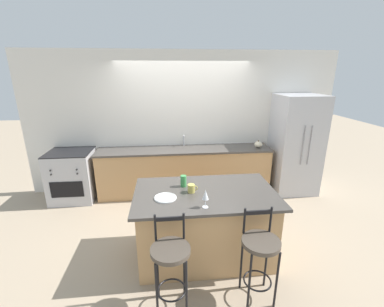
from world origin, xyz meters
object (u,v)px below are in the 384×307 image
at_px(refrigerator, 295,144).
at_px(bar_stool_near, 171,260).
at_px(dinner_plate, 165,198).
at_px(wine_glass, 205,195).
at_px(oven_range, 73,176).
at_px(tumbler_cup, 183,181).
at_px(bar_stool_far, 260,251).
at_px(pumpkin_decoration, 258,144).
at_px(coffee_mug, 191,188).

distance_m(refrigerator, bar_stool_near, 3.57).
distance_m(dinner_plate, wine_glass, 0.52).
bearing_deg(wine_glass, oven_range, 134.92).
distance_m(bar_stool_near, tumbler_cup, 1.05).
xyz_separation_m(bar_stool_far, tumbler_cup, (-0.71, 0.92, 0.40)).
bearing_deg(tumbler_cup, bar_stool_far, -52.47).
bearing_deg(refrigerator, oven_range, 179.50).
distance_m(bar_stool_near, dinner_plate, 0.73).
xyz_separation_m(refrigerator, oven_range, (-4.26, 0.04, -0.49)).
bearing_deg(bar_stool_far, bar_stool_near, -178.26).
bearing_deg(dinner_plate, bar_stool_far, -33.24).
distance_m(dinner_plate, tumbler_cup, 0.39).
bearing_deg(pumpkin_decoration, dinner_plate, -133.33).
relative_size(coffee_mug, pumpkin_decoration, 0.82).
bearing_deg(dinner_plate, refrigerator, 36.51).
bearing_deg(refrigerator, bar_stool_far, -122.52).
height_order(bar_stool_far, coffee_mug, coffee_mug).
xyz_separation_m(coffee_mug, pumpkin_decoration, (1.48, 1.79, 0.01)).
bearing_deg(coffee_mug, wine_glass, -73.17).
distance_m(oven_range, dinner_plate, 2.61).
distance_m(oven_range, bar_stool_far, 3.68).
relative_size(refrigerator, bar_stool_near, 1.90).
distance_m(bar_stool_far, tumbler_cup, 1.23).
height_order(dinner_plate, coffee_mug, coffee_mug).
relative_size(refrigerator, bar_stool_far, 1.90).
bearing_deg(dinner_plate, pumpkin_decoration, 46.67).
relative_size(oven_range, tumbler_cup, 6.32).
relative_size(refrigerator, coffee_mug, 15.40).
bearing_deg(bar_stool_far, wine_glass, 144.25).
height_order(oven_range, wine_glass, wine_glass).
distance_m(bar_stool_far, dinner_plate, 1.18).
relative_size(bar_stool_far, tumbler_cup, 6.78).
height_order(oven_range, bar_stool_far, bar_stool_far).
xyz_separation_m(refrigerator, bar_stool_near, (-2.49, -2.52, -0.38)).
bearing_deg(coffee_mug, refrigerator, 38.33).
distance_m(refrigerator, coffee_mug, 2.82).
relative_size(oven_range, bar_stool_far, 0.93).
xyz_separation_m(wine_glass, tumbler_cup, (-0.20, 0.56, -0.07)).
bearing_deg(bar_stool_near, dinner_plate, 93.33).
bearing_deg(oven_range, refrigerator, -0.50).
relative_size(wine_glass, tumbler_cup, 1.40).
bearing_deg(wine_glass, tumbler_cup, 109.66).
height_order(bar_stool_far, wine_glass, wine_glass).
xyz_separation_m(coffee_mug, tumbler_cup, (-0.08, 0.18, 0.02)).
height_order(bar_stool_near, tumbler_cup, tumbler_cup).
bearing_deg(refrigerator, pumpkin_decoration, 177.14).
relative_size(bar_stool_far, coffee_mug, 8.09).
bearing_deg(wine_glass, refrigerator, 45.35).
xyz_separation_m(refrigerator, bar_stool_far, (-1.59, -2.49, -0.38)).
distance_m(refrigerator, tumbler_cup, 2.78).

